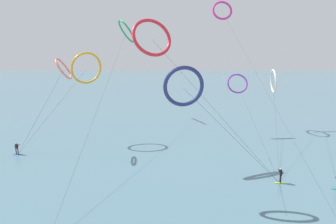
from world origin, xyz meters
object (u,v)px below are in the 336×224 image
surfer_cobalt (17,149)px  kite_amber (86,68)px  surfer_lime (281,176)px  kite_violet (237,84)px  kite_emerald (126,31)px  kite_magenta (222,11)px  kite_coral (64,69)px  kite_navy (184,86)px  kite_ivory (274,81)px  kite_crimson (152,37)px

surfer_cobalt → kite_amber: 15.06m
surfer_lime → kite_violet: kite_violet is taller
surfer_lime → kite_emerald: kite_emerald is taller
kite_magenta → surfer_lime: bearing=-90.6°
kite_coral → kite_amber: 5.62m
kite_navy → kite_violet: kite_navy is taller
kite_coral → kite_emerald: kite_emerald is taller
surfer_lime → kite_violet: size_ratio=0.08×
kite_violet → kite_amber: bearing=-173.1°
kite_magenta → kite_ivory: 16.00m
kite_amber → kite_emerald: (3.89, 19.06, 6.57)m
kite_coral → kite_amber: kite_amber is taller
kite_navy → kite_ivory: bearing=-133.4°
surfer_cobalt → kite_emerald: size_ratio=0.03×
kite_ivory → surfer_cobalt: bearing=115.6°
kite_navy → kite_emerald: size_ratio=0.26×
kite_magenta → kite_violet: size_ratio=1.96×
kite_amber → kite_violet: (23.88, 3.33, -2.73)m
surfer_lime → kite_amber: (-24.21, 16.17, 10.60)m
kite_navy → kite_violet: (10.31, 22.47, -2.13)m
kite_navy → kite_ivory: kite_navy is taller
surfer_lime → kite_violet: (-0.33, 19.50, 7.87)m
surfer_lime → kite_emerald: size_ratio=0.03×
kite_crimson → kite_violet: 19.49m
surfer_cobalt → kite_coral: kite_coral is taller
kite_emerald → kite_violet: kite_emerald is taller
kite_magenta → kite_violet: bearing=-85.0°
kite_crimson → kite_violet: size_ratio=0.87×
kite_violet → surfer_lime: bearing=-90.1°
kite_crimson → kite_emerald: bearing=77.3°
kite_magenta → kite_ivory: bearing=-36.8°
kite_crimson → kite_violet: kite_crimson is taller
surfer_lime → kite_magenta: 34.68m
kite_amber → kite_violet: size_ratio=0.68×
kite_amber → kite_emerald: kite_emerald is taller
kite_crimson → kite_navy: (3.24, -10.26, -4.74)m
surfer_lime → kite_amber: size_ratio=0.12×
kite_magenta → kite_amber: kite_magenta is taller
surfer_lime → kite_navy: kite_navy is taller
surfer_cobalt → kite_amber: bearing=-133.2°
surfer_cobalt → kite_amber: size_ratio=0.12×
kite_amber → kite_ivory: (30.94, 6.38, -2.65)m
surfer_cobalt → kite_navy: (21.90, -12.42, 10.00)m
kite_magenta → kite_emerald: 20.27m
surfer_lime → kite_coral: bearing=-103.7°
kite_coral → kite_emerald: (5.57, 24.42, 6.38)m
kite_crimson → kite_amber: kite_crimson is taller
surfer_cobalt → kite_crimson: 23.88m
kite_coral → kite_amber: size_ratio=0.94×
surfer_cobalt → kite_ivory: bearing=-153.7°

